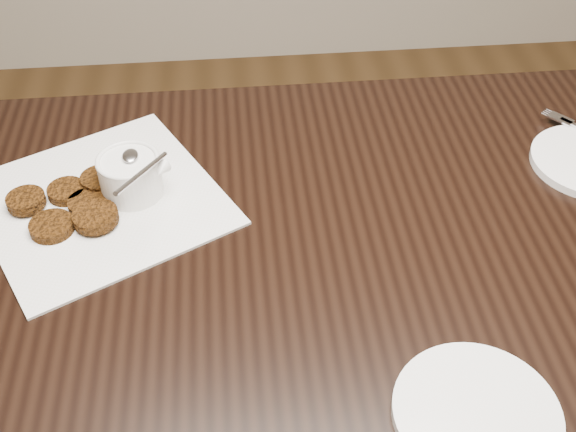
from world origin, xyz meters
name	(u,v)px	position (x,y,z in m)	size (l,w,h in m)	color
napkin	(100,201)	(-0.32, 0.29, 0.75)	(0.33, 0.33, 0.00)	white
sauce_ramekin	(127,158)	(-0.27, 0.31, 0.82)	(0.12, 0.12, 0.13)	white
patty_cluster	(72,201)	(-0.36, 0.28, 0.76)	(0.21, 0.21, 0.02)	#5F300C
plate_empty	(476,414)	(0.13, -0.12, 0.76)	(0.19, 0.19, 0.01)	white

